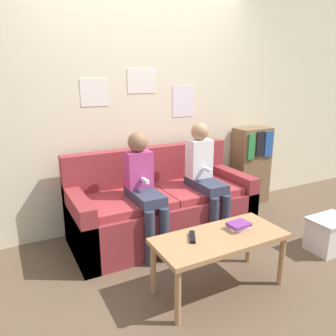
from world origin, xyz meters
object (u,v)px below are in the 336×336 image
object	(u,v)px
storage_box	(330,234)
person_left	(144,186)
person_right	(205,174)
tv_remote	(192,237)
coffee_table	(220,243)
couch	(162,208)
bookshelf	(251,166)

from	to	relation	value
storage_box	person_left	bearing A→B (deg)	151.78
person_right	storage_box	size ratio (longest dim) A/B	2.83
tv_remote	coffee_table	bearing A→B (deg)	11.11
person_left	couch	bearing A→B (deg)	34.20
couch	person_right	xyz separation A→B (m)	(0.40, -0.18, 0.35)
couch	person_left	xyz separation A→B (m)	(-0.27, -0.19, 0.34)
tv_remote	person_left	bearing A→B (deg)	123.80
couch	coffee_table	size ratio (longest dim) A/B	1.80
person_left	tv_remote	world-z (taller)	person_left
person_left	coffee_table	bearing A→B (deg)	-72.54
couch	person_left	world-z (taller)	person_left
bookshelf	storage_box	bearing A→B (deg)	-97.23
coffee_table	storage_box	world-z (taller)	coffee_table
coffee_table	person_right	distance (m)	0.95
person_right	tv_remote	distance (m)	0.99
coffee_table	tv_remote	world-z (taller)	tv_remote
couch	coffee_table	distance (m)	1.01
person_right	tv_remote	size ratio (longest dim) A/B	6.91
person_right	bookshelf	distance (m)	1.15
person_left	storage_box	xyz separation A→B (m)	(1.54, -0.83, -0.48)
person_left	tv_remote	distance (m)	0.77
coffee_table	bookshelf	size ratio (longest dim) A/B	1.04
coffee_table	bookshelf	bearing A→B (deg)	41.90
storage_box	coffee_table	bearing A→B (deg)	179.53
tv_remote	bookshelf	bearing A→B (deg)	66.36
coffee_table	bookshelf	xyz separation A→B (m)	(1.45, 1.30, 0.10)
person_right	tv_remote	bearing A→B (deg)	-129.32
person_right	bookshelf	world-z (taller)	person_right
coffee_table	storage_box	bearing A→B (deg)	-0.47
person_left	bookshelf	distance (m)	1.78
couch	person_right	bearing A→B (deg)	-24.75
person_left	person_right	distance (m)	0.67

